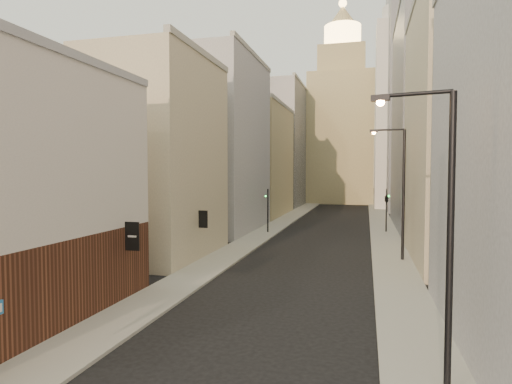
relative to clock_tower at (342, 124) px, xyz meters
The scene contains 15 objects.
sidewalk_left 41.32m from the clock_tower, 98.46° to the right, with size 3.00×140.00×0.15m, color #9B9A8E.
sidewalk_right 41.64m from the clock_tower, 78.54° to the right, with size 3.00×140.00×0.15m, color #9B9A8E.
left_bldg_beige 67.60m from the clock_tower, 99.46° to the right, with size 8.00×12.00×16.00m, color tan.
left_bldg_grey 51.76m from the clock_tower, 102.41° to the right, with size 8.00×16.00×20.00m, color gray.
left_bldg_tan 35.05m from the clock_tower, 108.97° to the right, with size 8.00×18.00×17.00m, color tan.
left_bldg_wingrid 17.23m from the clock_tower, 132.51° to the right, with size 8.00×20.00×24.00m, color gray.
right_bldg_beige 63.81m from the clock_tower, 78.16° to the right, with size 8.00×16.00×20.00m, color tan.
right_bldg_wingrid 44.21m from the clock_tower, 72.80° to the right, with size 8.00×20.00×26.00m, color gray.
highrise 24.93m from the clock_tower, 36.38° to the right, with size 21.00×23.00×51.20m.
clock_tower is the anchor object (origin of this frame).
white_tower 17.83m from the clock_tower, 51.84° to the right, with size 8.00×8.00×41.50m.
streetlamp_near 85.36m from the clock_tower, 84.78° to the right, with size 2.44×0.65×9.39m.
streetlamp_mid 64.78m from the clock_tower, 82.78° to the right, with size 2.69×0.32×10.25m.
traffic_light_left 53.42m from the clock_tower, 95.76° to the right, with size 0.56×0.45×5.00m.
traffic_light_right 50.05m from the clock_tower, 80.75° to the right, with size 0.67×0.67×5.00m.
Camera 1 is at (4.48, -5.80, 6.99)m, focal length 30.00 mm.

